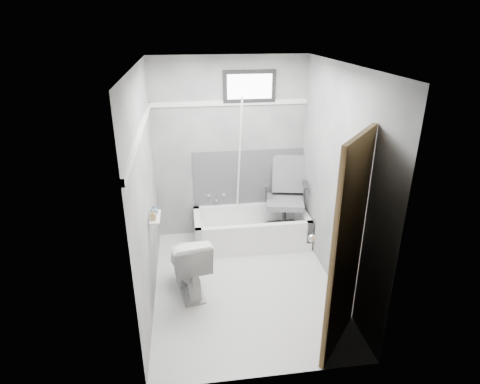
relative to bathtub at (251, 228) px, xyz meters
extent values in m
plane|color=silver|center=(-0.23, -0.93, -0.21)|extent=(2.60, 2.60, 0.00)
plane|color=silver|center=(-0.23, -0.93, 2.19)|extent=(2.60, 2.60, 0.00)
cube|color=#5E5F63|center=(-0.23, 0.37, 0.99)|extent=(2.00, 0.02, 2.40)
cube|color=#5E5F63|center=(-0.23, -2.23, 0.99)|extent=(2.00, 0.02, 2.40)
cube|color=#5E5F63|center=(-1.23, -0.93, 0.99)|extent=(0.02, 2.60, 2.40)
cube|color=#5E5F63|center=(0.77, -0.93, 0.99)|extent=(0.02, 2.60, 2.40)
imported|color=silver|center=(-0.85, -0.94, 0.15)|extent=(0.54, 0.79, 0.71)
cube|color=#4C4C4F|center=(0.02, 0.36, 0.59)|extent=(1.50, 0.02, 0.78)
cube|color=white|center=(-0.23, 0.36, 1.61)|extent=(2.00, 0.02, 0.06)
cube|color=white|center=(-1.22, -0.93, 1.61)|extent=(0.02, 2.60, 0.06)
cylinder|color=white|center=(-0.14, 0.13, 0.84)|extent=(0.02, 0.56, 1.88)
cube|color=silver|center=(-1.16, -0.89, 0.69)|extent=(0.10, 0.32, 0.02)
imported|color=#A48252|center=(-1.17, -0.97, 0.76)|extent=(0.06, 0.06, 0.12)
imported|color=#476983|center=(-1.17, -0.83, 0.75)|extent=(0.10, 0.10, 0.10)
camera|label=1|loc=(-0.81, -4.68, 2.56)|focal=30.00mm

